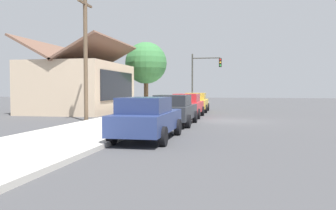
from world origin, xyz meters
TOP-DOWN VIEW (x-y plane):
  - ground_plane at (0.00, 0.00)m, footprint 120.00×120.00m
  - sidewalk_curb at (0.00, 5.60)m, footprint 60.00×4.20m
  - car_navy at (-8.65, 2.65)m, footprint 4.71×1.99m
  - car_charcoal at (-3.03, 2.66)m, footprint 4.66×2.07m
  - car_cherry at (2.24, 2.70)m, footprint 4.68×1.98m
  - car_mustard at (8.23, 2.80)m, footprint 4.86×2.08m
  - storefront_building at (5.59, 11.98)m, footprint 9.67×6.68m
  - shade_tree at (12.78, 8.35)m, footprint 4.12×4.12m
  - traffic_light_main at (11.79, 2.54)m, footprint 0.37×2.79m
  - utility_pole_wooden at (-1.73, 8.20)m, footprint 1.80×0.24m
  - fire_hydrant_red at (-2.94, 4.20)m, footprint 0.22×0.22m

SIDE VIEW (x-z plane):
  - ground_plane at x=0.00m, z-range 0.00..0.00m
  - sidewalk_curb at x=0.00m, z-range 0.00..0.16m
  - fire_hydrant_red at x=-2.94m, z-range 0.14..0.85m
  - car_cherry at x=2.24m, z-range 0.02..1.61m
  - car_navy at x=-8.65m, z-range 0.02..1.61m
  - car_mustard at x=8.23m, z-range 0.02..1.61m
  - car_charcoal at x=-3.03m, z-range 0.02..1.61m
  - storefront_building at x=5.59m, z-range -0.77..5.02m
  - traffic_light_main at x=11.79m, z-range 0.89..6.09m
  - utility_pole_wooden at x=-1.73m, z-range 0.18..7.68m
  - shade_tree at x=12.78m, z-range 1.19..7.76m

